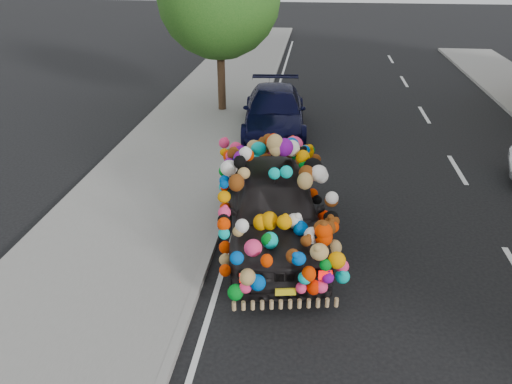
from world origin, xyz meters
The scene contains 5 objects.
ground centered at (0.00, 0.00, 0.00)m, with size 100.00×100.00×0.00m, color black.
sidewalk centered at (-4.30, 0.00, 0.06)m, with size 4.00×60.00×0.12m, color gray.
kerb centered at (-2.35, 0.00, 0.07)m, with size 0.15×60.00×0.13m, color gray.
plush_art_car centered at (-1.15, 0.74, 1.16)m, with size 3.05×5.20×2.25m.
navy_sedan centered at (-1.70, 7.49, 0.70)m, with size 1.98×4.86×1.41m, color black.
Camera 1 is at (-0.45, -8.18, 5.56)m, focal length 35.00 mm.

